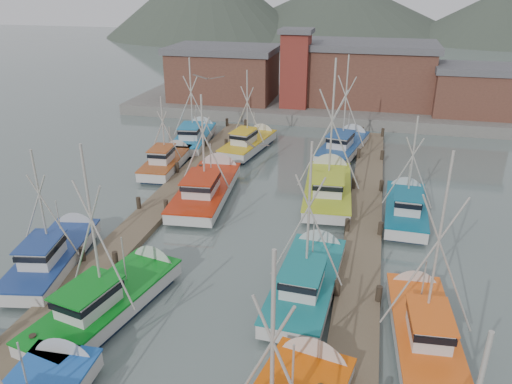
% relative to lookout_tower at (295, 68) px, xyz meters
% --- Properties ---
extents(ground, '(260.00, 260.00, 0.00)m').
position_rel_lookout_tower_xyz_m(ground, '(2.00, -33.00, -5.55)').
color(ground, '#4E5E5A').
rests_on(ground, ground).
extents(dock_left, '(2.30, 46.00, 1.50)m').
position_rel_lookout_tower_xyz_m(dock_left, '(-5.00, -28.96, -5.34)').
color(dock_left, brown).
rests_on(dock_left, ground).
extents(dock_right, '(2.30, 46.00, 1.50)m').
position_rel_lookout_tower_xyz_m(dock_right, '(9.00, -28.96, -5.34)').
color(dock_right, brown).
rests_on(dock_right, ground).
extents(quay, '(44.00, 16.00, 1.20)m').
position_rel_lookout_tower_xyz_m(quay, '(2.00, 4.00, -4.95)').
color(quay, slate).
rests_on(quay, ground).
extents(shed_left, '(12.72, 8.48, 6.20)m').
position_rel_lookout_tower_xyz_m(shed_left, '(-9.00, 2.00, -1.21)').
color(shed_left, brown).
rests_on(shed_left, quay).
extents(shed_center, '(14.84, 9.54, 6.90)m').
position_rel_lookout_tower_xyz_m(shed_center, '(8.00, 4.00, -0.86)').
color(shed_center, brown).
rests_on(shed_center, quay).
extents(shed_right, '(8.48, 6.36, 5.20)m').
position_rel_lookout_tower_xyz_m(shed_right, '(19.00, 1.00, -1.71)').
color(shed_right, brown).
rests_on(shed_right, quay).
extents(lookout_tower, '(3.60, 3.60, 8.50)m').
position_rel_lookout_tower_xyz_m(lookout_tower, '(0.00, 0.00, 0.00)').
color(lookout_tower, maroon).
rests_on(lookout_tower, quay).
extents(distant_hills, '(175.00, 140.00, 42.00)m').
position_rel_lookout_tower_xyz_m(distant_hills, '(-10.76, 89.59, -5.55)').
color(distant_hills, '#3B4338').
rests_on(distant_hills, ground).
extents(boat_4, '(4.57, 9.51, 9.43)m').
position_rel_lookout_tower_xyz_m(boat_4, '(-2.40, -38.16, -4.87)').
color(boat_4, '#0E1C31').
rests_on(boat_4, ground).
extents(boat_5, '(3.63, 9.25, 8.99)m').
position_rel_lookout_tower_xyz_m(boat_5, '(6.46, -34.28, -4.87)').
color(boat_5, '#0E1C31').
rests_on(boat_5, ground).
extents(boat_6, '(4.11, 8.88, 7.70)m').
position_rel_lookout_tower_xyz_m(boat_6, '(-7.58, -35.09, -4.87)').
color(boat_6, '#0E1C31').
rests_on(boat_6, ground).
extents(boat_7, '(3.82, 8.31, 9.65)m').
position_rel_lookout_tower_xyz_m(boat_7, '(11.88, -36.76, -4.87)').
color(boat_7, '#0E1C31').
rests_on(boat_7, ground).
extents(boat_8, '(4.13, 10.69, 8.70)m').
position_rel_lookout_tower_xyz_m(boat_8, '(-2.37, -24.08, -4.87)').
color(boat_8, '#0E1C31').
rests_on(boat_8, ground).
extents(boat_9, '(4.41, 10.37, 11.02)m').
position_rel_lookout_tower_xyz_m(boat_9, '(6.20, -21.94, -4.86)').
color(boat_9, '#0E1C31').
rests_on(boat_9, ground).
extents(boat_10, '(2.97, 8.05, 6.83)m').
position_rel_lookout_tower_xyz_m(boat_10, '(-7.50, -19.33, -4.88)').
color(boat_10, '#0E1C31').
rests_on(boat_10, ground).
extents(boat_11, '(3.18, 8.33, 7.75)m').
position_rel_lookout_tower_xyz_m(boat_11, '(11.62, -24.16, -4.87)').
color(boat_11, '#0E1C31').
rests_on(boat_11, ground).
extents(boat_12, '(3.87, 8.78, 8.15)m').
position_rel_lookout_tower_xyz_m(boat_12, '(-1.97, -12.93, -4.87)').
color(boat_12, '#0E1C31').
rests_on(boat_12, ground).
extents(boat_13, '(4.50, 9.63, 9.69)m').
position_rel_lookout_tower_xyz_m(boat_13, '(6.61, -11.71, -4.87)').
color(boat_13, '#0E1C31').
rests_on(boat_13, ground).
extents(boat_14, '(3.92, 9.34, 9.03)m').
position_rel_lookout_tower_xyz_m(boat_14, '(-7.64, -12.34, -4.87)').
color(boat_14, '#0E1C31').
rests_on(boat_14, ground).
extents(gull_near, '(1.55, 0.63, 0.24)m').
position_rel_lookout_tower_xyz_m(gull_near, '(1.44, -34.13, 5.08)').
color(gull_near, gray).
rests_on(gull_near, ground).
extents(gull_far, '(1.49, 0.65, 0.24)m').
position_rel_lookout_tower_xyz_m(gull_far, '(3.01, -31.14, 1.02)').
color(gull_far, gray).
rests_on(gull_far, ground).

